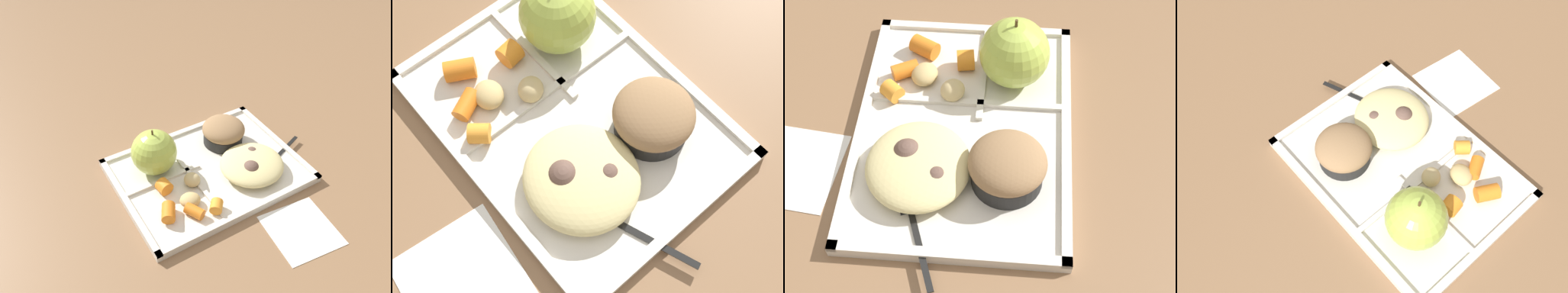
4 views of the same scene
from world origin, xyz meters
TOP-DOWN VIEW (x-y plane):
  - ground at (0.00, 0.00)m, footprint 6.00×6.00m
  - lunch_tray at (-0.00, 0.00)m, footprint 0.35×0.26m
  - green_apple at (-0.09, 0.06)m, footprint 0.09×0.09m
  - bran_muffin at (0.07, 0.06)m, footprint 0.09×0.09m
  - carrot_slice_center at (-0.08, -0.08)m, footprint 0.03×0.04m
  - carrot_slice_diagonal at (-0.10, -0.01)m, footprint 0.03×0.03m
  - carrot_slice_near_corner at (-0.12, -0.06)m, footprint 0.04×0.04m
  - carrot_slice_small at (-0.04, -0.09)m, footprint 0.03×0.03m
  - potato_chunk_corner at (-0.07, -0.06)m, footprint 0.04×0.04m
  - potato_chunk_small at (-0.05, -0.02)m, footprint 0.04×0.04m
  - egg_noodle_pile at (0.07, -0.04)m, footprint 0.12×0.12m
  - meatball_back at (0.06, -0.06)m, footprint 0.04×0.04m
  - meatball_center at (0.09, -0.02)m, footprint 0.03×0.03m
  - plastic_fork at (0.13, -0.04)m, footprint 0.15×0.07m
  - paper_napkin at (0.07, -0.20)m, footprint 0.12×0.12m

SIDE VIEW (x-z plane):
  - ground at x=0.00m, z-range 0.00..0.00m
  - paper_napkin at x=0.07m, z-range 0.00..0.00m
  - lunch_tray at x=0.00m, z-range 0.00..0.01m
  - plastic_fork at x=0.13m, z-range 0.01..0.01m
  - carrot_slice_center at x=-0.08m, z-range 0.01..0.03m
  - potato_chunk_corner at x=-0.07m, z-range 0.01..0.03m
  - carrot_slice_small at x=-0.04m, z-range 0.01..0.03m
  - carrot_slice_near_corner at x=-0.12m, z-range 0.01..0.03m
  - carrot_slice_diagonal at x=-0.10m, z-range 0.01..0.04m
  - potato_chunk_small at x=-0.05m, z-range 0.01..0.04m
  - meatball_center at x=0.09m, z-range 0.01..0.04m
  - egg_noodle_pile at x=0.07m, z-range 0.01..0.04m
  - meatball_back at x=0.06m, z-range 0.01..0.05m
  - bran_muffin at x=0.07m, z-range 0.01..0.06m
  - green_apple at x=-0.09m, z-range 0.01..0.10m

